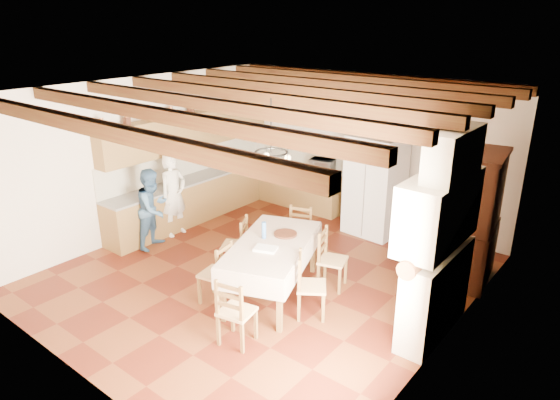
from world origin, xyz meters
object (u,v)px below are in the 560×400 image
Objects in this scene: hutch at (481,219)px; chair_left_near at (215,272)px; dining_table at (272,248)px; chair_end_far at (298,235)px; person_woman_red at (418,256)px; person_woman_blue at (153,208)px; microwave at (322,166)px; person_man at (174,195)px; chair_left_far at (234,244)px; chair_right_far at (333,259)px; chair_end_near at (237,310)px; chair_right_near at (312,285)px; refrigerator at (375,185)px.

chair_left_near is (-2.78, -3.05, -0.58)m from hutch.
chair_end_far reaches higher than dining_table.
hutch is 1.47× the size of person_woman_red.
person_woman_blue reaches higher than microwave.
dining_table is 1.54× the size of person_woman_red.
chair_left_far is at bearing -103.04° from person_man.
dining_table is 1.03m from chair_left_far.
chair_right_far and chair_end_far have the same top height.
hutch reaches higher than chair_left_far.
person_woman_red is (1.35, 2.45, 0.24)m from chair_end_near.
chair_left_far is at bearing 46.25° from chair_right_near.
person_man reaches higher than chair_end_near.
hutch is at bearing -62.49° from chair_right_far.
person_man is at bearing 168.83° from dining_table.
chair_end_near is at bearing -120.23° from person_man.
chair_left_far is at bearing -93.51° from microwave.
person_man is at bearing -88.52° from person_woman_red.
hutch is at bearing 46.55° from dining_table.
person_woman_red reaches higher than chair_end_near.
chair_end_far is at bearing 107.93° from dining_table.
chair_end_far is at bearing -76.42° from microwave.
chair_left_near is 2.35m from person_woman_blue.
refrigerator is 0.87× the size of dining_table.
microwave is (1.54, 2.77, 0.23)m from person_man.
chair_left_far is 1.00× the size of chair_end_near.
person_man reaches higher than chair_left_far.
chair_right_near reaches higher than dining_table.
chair_right_near is at bearing -6.43° from dining_table.
chair_end_near is at bearing -71.28° from dining_table.
chair_right_near is 0.60× the size of person_man.
person_man is 0.62m from person_woman_blue.
chair_right_near is at bearing -73.33° from refrigerator.
chair_end_far is (-0.37, 1.15, -0.31)m from dining_table.
person_man is at bearing -129.67° from chair_left_far.
hutch reaches higher than refrigerator.
chair_right_far is 3.53m from person_man.
person_woman_blue reaches higher than person_woman_red.
refrigerator is 2.02× the size of chair_left_near.
person_woman_red is (0.97, 1.33, 0.24)m from chair_right_near.
hutch is 3.28m from dining_table.
chair_end_far is 0.64× the size of person_woman_blue.
person_man is at bearing 173.02° from chair_end_far.
chair_right_far is at bearing -143.63° from hutch.
chair_left_near is 2.72m from person_man.
person_man is at bearing -39.29° from chair_end_near.
microwave is (-3.62, 0.97, -0.02)m from hutch.
chair_end_far is (-1.17, 1.24, 0.00)m from chair_right_near.
dining_table is at bearing -103.16° from person_man.
chair_end_near is 0.66× the size of person_woman_red.
refrigerator is at bearing -96.24° from chair_end_near.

